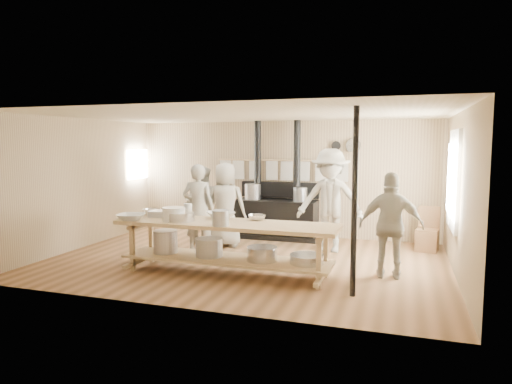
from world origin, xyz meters
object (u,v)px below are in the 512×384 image
at_px(stove, 276,215).
at_px(cook_right, 391,226).
at_px(roasting_pan, 164,214).
at_px(cook_far_left, 198,208).
at_px(cook_by_window, 330,201).
at_px(cook_left, 202,204).
at_px(cook_center, 226,205).
at_px(chair, 427,238).
at_px(prep_table, 226,242).

bearing_deg(stove, cook_right, -43.74).
bearing_deg(roasting_pan, cook_far_left, 84.17).
bearing_deg(cook_by_window, cook_right, -49.56).
relative_size(cook_left, cook_right, 0.98).
bearing_deg(cook_by_window, cook_center, -172.12).
bearing_deg(cook_center, chair, -173.42).
distance_m(chair, roasting_pan, 5.09).
bearing_deg(prep_table, cook_by_window, 57.23).
distance_m(prep_table, cook_center, 2.03).
height_order(cook_far_left, chair, cook_far_left).
xyz_separation_m(chair, roasting_pan, (-4.36, -2.55, 0.65)).
relative_size(cook_right, roasting_pan, 3.54).
relative_size(stove, prep_table, 0.72).
relative_size(cook_far_left, cook_left, 1.06).
xyz_separation_m(cook_by_window, roasting_pan, (-2.54, -1.91, -0.10)).
xyz_separation_m(cook_left, cook_right, (3.90, -1.48, 0.02)).
distance_m(cook_far_left, cook_left, 0.86).
relative_size(cook_by_window, chair, 2.31).
bearing_deg(cook_center, cook_by_window, -179.66).
bearing_deg(roasting_pan, chair, 30.31).
bearing_deg(cook_by_window, cook_far_left, -160.00).
bearing_deg(stove, prep_table, -90.04).
xyz_separation_m(stove, prep_table, (-0.00, -3.02, -0.00)).
bearing_deg(cook_left, cook_center, 160.72).
xyz_separation_m(cook_left, roasting_pan, (0.19, -1.92, 0.09)).
xyz_separation_m(cook_far_left, cook_center, (0.34, 0.58, 0.00)).
xyz_separation_m(prep_table, roasting_pan, (-1.20, 0.17, 0.38)).
distance_m(prep_table, cook_right, 2.61).
xyz_separation_m(cook_right, cook_by_window, (-1.18, 1.47, 0.17)).
distance_m(stove, cook_center, 1.42).
relative_size(stove, chair, 3.01).
bearing_deg(stove, cook_by_window, -35.00).
distance_m(cook_far_left, chair, 4.52).
xyz_separation_m(cook_far_left, cook_by_window, (2.42, 0.80, 0.14)).
distance_m(cook_left, roasting_pan, 1.93).
relative_size(stove, cook_far_left, 1.52).
height_order(stove, cook_center, stove).
xyz_separation_m(cook_far_left, roasting_pan, (-0.11, -1.11, 0.05)).
bearing_deg(stove, cook_far_left, -122.02).
bearing_deg(cook_right, chair, -108.81).
bearing_deg(prep_table, stove, 89.96).
height_order(cook_center, chair, cook_center).
height_order(cook_far_left, cook_by_window, cook_by_window).
bearing_deg(cook_right, prep_table, 11.62).
height_order(cook_center, roasting_pan, cook_center).
height_order(stove, cook_right, stove).
xyz_separation_m(prep_table, cook_far_left, (-1.08, 1.28, 0.34)).
bearing_deg(cook_center, prep_table, 106.10).
height_order(stove, chair, stove).
height_order(prep_table, roasting_pan, roasting_pan).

